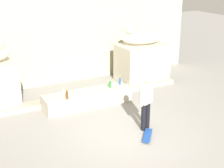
# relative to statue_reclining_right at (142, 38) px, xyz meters

# --- Properties ---
(ground_plane) EXTENTS (40.00, 40.00, 0.00)m
(ground_plane) POSITION_rel_statue_reclining_right_xyz_m (-2.98, -3.92, -1.81)
(ground_plane) COLOR gray
(facade_wall) EXTENTS (11.90, 0.60, 6.23)m
(facade_wall) POSITION_rel_statue_reclining_right_xyz_m (-2.98, 1.58, 1.31)
(facade_wall) COLOR #A6A487
(facade_wall) RESTS_ON ground_plane
(pedestal_right) EXTENTS (1.89, 1.36, 1.52)m
(pedestal_right) POSITION_rel_statue_reclining_right_xyz_m (0.04, -0.01, -1.05)
(pedestal_right) COLOR #B7AD99
(pedestal_right) RESTS_ON ground_plane
(statue_reclining_right) EXTENTS (1.68, 0.86, 0.78)m
(statue_reclining_right) POSITION_rel_statue_reclining_right_xyz_m (0.00, 0.00, 0.00)
(statue_reclining_right) COLOR beige
(statue_reclining_right) RESTS_ON pedestal_right
(ledge_block) EXTENTS (3.04, 0.83, 0.50)m
(ledge_block) POSITION_rel_statue_reclining_right_xyz_m (-2.98, -1.34, -1.56)
(ledge_block) COLOR #B7AD99
(ledge_block) RESTS_ON ground_plane
(skater) EXTENTS (0.51, 0.32, 1.67)m
(skater) POSITION_rel_statue_reclining_right_xyz_m (-2.19, -3.74, -0.89)
(skater) COLOR black
(skater) RESTS_ON ground_plane
(skateboard) EXTENTS (0.66, 0.75, 0.08)m
(skateboard) POSITION_rel_statue_reclining_right_xyz_m (-2.42, -4.22, -1.74)
(skateboard) COLOR navy
(skateboard) RESTS_ON ground_plane
(bottle_brown) EXTENTS (0.07, 0.07, 0.33)m
(bottle_brown) POSITION_rel_statue_reclining_right_xyz_m (-3.81, -1.64, -1.17)
(bottle_brown) COLOR #593314
(bottle_brown) RESTS_ON ledge_block
(bottle_green) EXTENTS (0.08, 0.08, 0.28)m
(bottle_green) POSITION_rel_statue_reclining_right_xyz_m (-2.11, -1.35, -1.20)
(bottle_green) COLOR #1E722D
(bottle_green) RESTS_ON ledge_block
(bottle_blue) EXTENTS (0.07, 0.07, 0.30)m
(bottle_blue) POSITION_rel_statue_reclining_right_xyz_m (-1.64, -1.22, -1.19)
(bottle_blue) COLOR #194C99
(bottle_blue) RESTS_ON ledge_block
(bottle_clear) EXTENTS (0.07, 0.07, 0.29)m
(bottle_clear) POSITION_rel_statue_reclining_right_xyz_m (-3.85, -1.36, -1.19)
(bottle_clear) COLOR silver
(bottle_clear) RESTS_ON ledge_block
(stair_step) EXTENTS (7.91, 0.50, 0.17)m
(stair_step) POSITION_rel_statue_reclining_right_xyz_m (-2.98, -0.71, -1.72)
(stair_step) COLOR gray
(stair_step) RESTS_ON ground_plane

